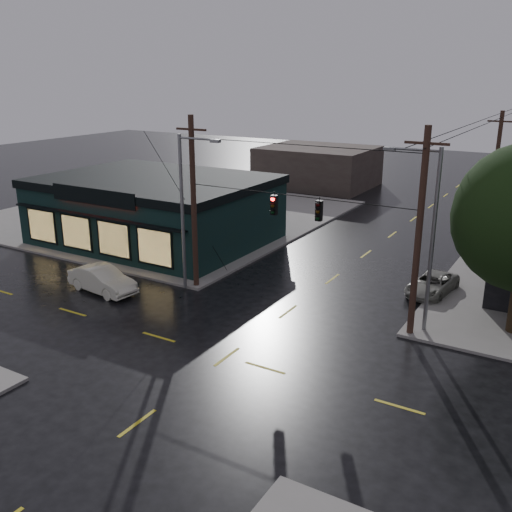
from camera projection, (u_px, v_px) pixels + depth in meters
The scene contains 12 objects.
ground_plane at pixel (227, 357), 25.93m from camera, with size 160.00×160.00×0.00m, color black.
sidewalk_nw at pixel (165, 214), 52.00m from camera, with size 28.00×28.00×0.15m, color gray.
pizza_shop at pixel (155, 209), 43.04m from camera, with size 16.30×12.34×4.90m.
utility_pole_nw at pixel (197, 287), 34.41m from camera, with size 2.00×0.32×10.15m, color #311F15, non-canonical shape.
utility_pole_ne at pixel (409, 335), 28.10m from camera, with size 2.00×0.32×10.15m, color #311F15, non-canonical shape.
utility_pole_far_a at pixel (487, 234), 45.71m from camera, with size 2.00×0.32×9.65m, color #311F15, non-canonical shape.
span_signal_assembly at pixel (296, 207), 29.47m from camera, with size 13.00×0.48×1.23m.
streetlight_nw at pixel (185, 290), 33.99m from camera, with size 5.40×0.30×9.15m, color gray, non-canonical shape.
streetlight_ne at pixel (423, 332), 28.43m from camera, with size 5.40×0.30×9.15m, color gray, non-canonical shape.
bg_building_west at pixel (318, 167), 64.82m from camera, with size 12.00×10.00×4.40m, color #372B28.
sedan_cream at pixel (102, 280), 33.42m from camera, with size 1.61×4.62×1.52m, color silver.
suv_silver at pixel (432, 284), 33.15m from camera, with size 1.99×4.31×1.20m, color gray.
Camera 1 is at (13.02, -19.35, 12.31)m, focal length 40.00 mm.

